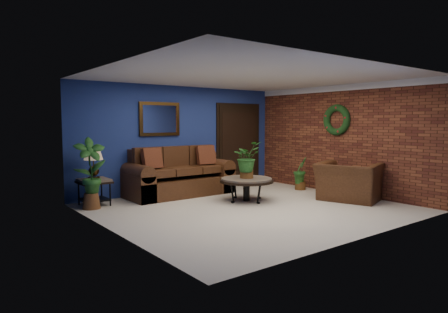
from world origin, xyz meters
TOP-DOWN VIEW (x-y plane):
  - floor at (0.00, 0.00)m, footprint 5.50×5.50m
  - wall_back at (0.00, 2.50)m, footprint 5.50×0.04m
  - wall_left at (-2.75, 0.00)m, footprint 0.04×5.00m
  - wall_right_brick at (2.75, 0.00)m, footprint 0.04×5.00m
  - ceiling at (0.00, 0.00)m, footprint 5.50×5.00m
  - crown_molding at (2.72, 0.00)m, footprint 0.03×5.00m
  - wall_mirror at (-0.60, 2.46)m, footprint 1.02×0.06m
  - closet_door at (1.75, 2.47)m, footprint 1.44×0.06m
  - wreath at (2.69, 0.05)m, footprint 0.16×0.72m
  - sofa at (-0.36, 2.09)m, footprint 2.42×1.04m
  - coffee_table at (0.40, 0.57)m, footprint 1.12×1.12m
  - end_table at (-2.30, 2.05)m, footprint 0.58×0.58m
  - table_lamp at (-2.30, 2.05)m, footprint 0.37×0.37m
  - side_chair at (0.63, 2.13)m, footprint 0.47×0.47m
  - armchair at (2.15, -0.71)m, footprint 1.40×1.50m
  - coffee_plant at (0.40, 0.57)m, footprint 0.62×0.55m
  - floor_plant at (2.35, 0.82)m, footprint 0.39×0.33m
  - tall_plant at (-2.45, 1.80)m, footprint 0.63×0.46m

SIDE VIEW (x-z plane):
  - floor at x=0.00m, z-range 0.00..0.00m
  - sofa at x=-0.36m, z-range -0.19..0.90m
  - armchair at x=2.15m, z-range 0.00..0.80m
  - end_table at x=-2.30m, z-range 0.14..0.67m
  - floor_plant at x=2.35m, z-range 0.01..0.83m
  - coffee_table at x=0.40m, z-range 0.18..0.67m
  - side_chair at x=0.63m, z-range 0.07..1.09m
  - tall_plant at x=-2.45m, z-range 0.05..1.42m
  - coffee_plant at x=0.40m, z-range 0.52..1.29m
  - table_lamp at x=-2.30m, z-range 0.62..1.24m
  - closet_door at x=1.75m, z-range -0.04..2.14m
  - wall_back at x=0.00m, z-range 0.00..2.50m
  - wall_left at x=-2.75m, z-range 0.00..2.50m
  - wall_right_brick at x=2.75m, z-range 0.00..2.50m
  - wreath at x=2.69m, z-range 1.34..2.06m
  - wall_mirror at x=-0.60m, z-range 1.33..2.10m
  - crown_molding at x=2.72m, z-range 2.36..2.50m
  - ceiling at x=0.00m, z-range 2.49..2.51m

